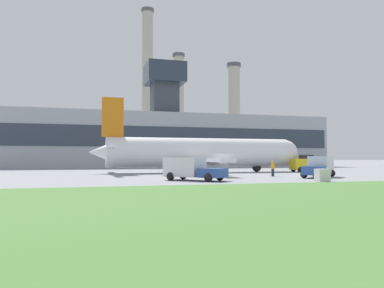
{
  "coord_description": "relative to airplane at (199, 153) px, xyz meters",
  "views": [
    {
      "loc": [
        -16.57,
        -42.94,
        1.96
      ],
      "look_at": [
        -3.43,
        3.39,
        3.68
      ],
      "focal_mm": 35.0,
      "sensor_mm": 36.0,
      "label": 1
    }
  ],
  "objects": [
    {
      "name": "ground_plane",
      "position": [
        2.55,
        -3.39,
        -2.51
      ],
      "size": [
        400.0,
        400.0,
        0.0
      ],
      "primitive_type": "plane",
      "color": "gray"
    },
    {
      "name": "terminal_building",
      "position": [
        2.46,
        29.15,
        3.38
      ],
      "size": [
        67.04,
        11.77,
        21.26
      ],
      "color": "#9EA3AD",
      "rests_on": "ground_plane"
    },
    {
      "name": "smokestack_left",
      "position": [
        1.98,
        55.18,
        19.16
      ],
      "size": [
        3.46,
        3.46,
        43.06
      ],
      "color": "#B2A899",
      "rests_on": "ground_plane"
    },
    {
      "name": "smokestack_right",
      "position": [
        11.07,
        56.12,
        13.38
      ],
      "size": [
        3.47,
        3.47,
        31.49
      ],
      "color": "#B2A899",
      "rests_on": "ground_plane"
    },
    {
      "name": "smokestack_far",
      "position": [
        27.74,
        55.65,
        12.54
      ],
      "size": [
        4.12,
        4.12,
        29.78
      ],
      "color": "#B2A899",
      "rests_on": "ground_plane"
    },
    {
      "name": "airplane",
      "position": [
        0.0,
        0.0,
        0.0
      ],
      "size": [
        28.01,
        25.49,
        9.28
      ],
      "color": "white",
      "rests_on": "ground_plane"
    },
    {
      "name": "pushback_tug",
      "position": [
        14.47,
        -2.19,
        -1.47
      ],
      "size": [
        4.21,
        2.48,
        2.28
      ],
      "color": "yellow",
      "rests_on": "ground_plane"
    },
    {
      "name": "baggage_truck",
      "position": [
        -5.44,
        -15.7,
        -1.54
      ],
      "size": [
        5.06,
        5.28,
        1.94
      ],
      "color": "#2D4C93",
      "rests_on": "ground_plane"
    },
    {
      "name": "fuel_truck",
      "position": [
        8.16,
        -14.23,
        -1.49
      ],
      "size": [
        5.32,
        5.05,
        2.07
      ],
      "color": "#2D4C93",
      "rests_on": "ground_plane"
    },
    {
      "name": "ground_crew_person",
      "position": [
        4.52,
        -11.48,
        -1.69
      ],
      "size": [
        0.43,
        0.43,
        1.62
      ],
      "color": "#23283D",
      "rests_on": "ground_plane"
    },
    {
      "name": "utility_cabinet",
      "position": [
        4.0,
        -20.63,
        -1.99
      ],
      "size": [
        1.01,
        0.77,
        1.05
      ],
      "color": "silver",
      "rests_on": "ground_plane"
    }
  ]
}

